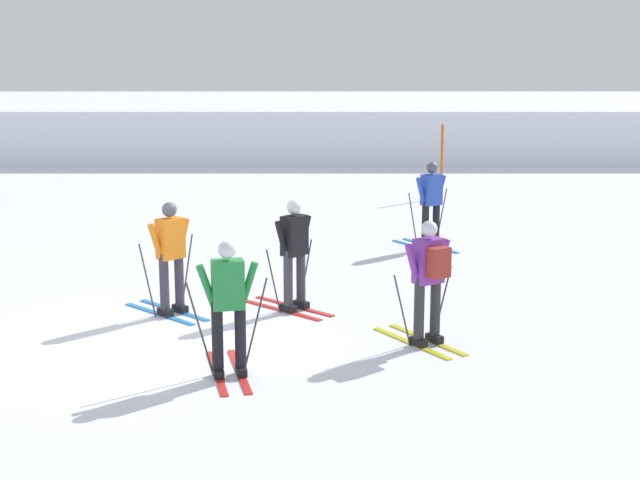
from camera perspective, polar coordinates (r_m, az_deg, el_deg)
ground_plane at (r=13.20m, az=-9.33°, el=-5.92°), size 120.00×120.00×0.00m
far_snow_ridge at (r=34.51m, az=-3.52°, el=6.88°), size 80.00×9.03×1.76m
skier_black at (r=14.10m, az=-1.52°, el=-0.72°), size 1.44×1.34×1.71m
skier_blue at (r=18.44m, az=6.80°, el=2.27°), size 1.22×1.52×1.71m
skier_orange at (r=14.07m, az=-8.98°, el=-0.90°), size 1.42×1.37×1.71m
skier_purple at (r=12.57m, az=6.70°, el=-2.23°), size 1.19×1.54×1.71m
skier_green at (r=11.40m, az=-5.52°, el=-3.92°), size 0.98×1.64×1.71m
trail_marker_pole at (r=24.37m, az=7.45°, el=4.74°), size 0.07×0.07×1.89m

